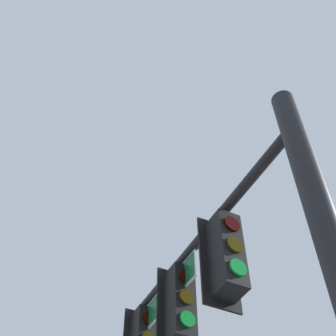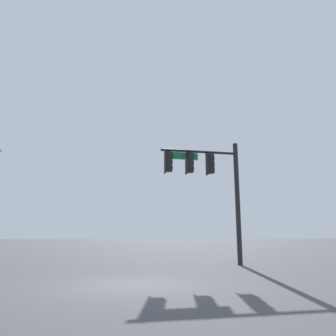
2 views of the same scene
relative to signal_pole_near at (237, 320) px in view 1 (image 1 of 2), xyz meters
name	(u,v)px [view 1 (image 1 of 2)]	position (x,y,z in m)	size (l,w,h in m)	color
signal_pole_near	(237,320)	(0.00, 0.00, 0.00)	(4.55, 0.59, 6.83)	black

